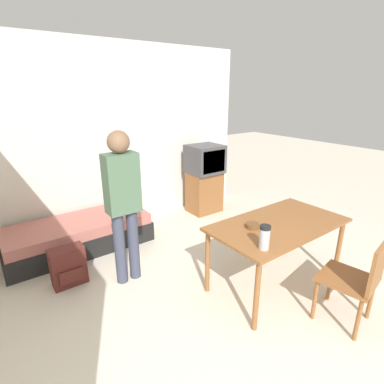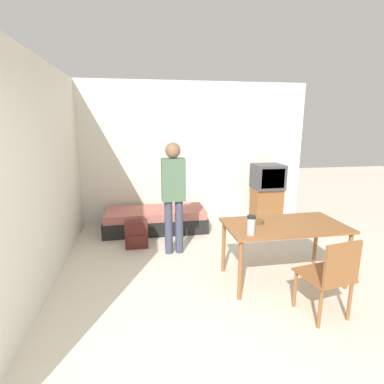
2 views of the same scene
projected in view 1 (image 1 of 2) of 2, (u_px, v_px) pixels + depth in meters
wall_back at (102, 140)px, 4.33m from camera, size 4.88×0.06×2.70m
daybed at (80, 235)px, 4.00m from camera, size 1.85×0.75×0.40m
tv at (205, 177)px, 5.11m from camera, size 0.55×0.49×1.17m
dining_table at (278, 230)px, 3.11m from camera, size 1.45×0.79×0.74m
wooden_chair at (360, 278)px, 2.61m from camera, size 0.52×0.52×0.87m
person_standing at (123, 198)px, 3.10m from camera, size 0.34×0.22×1.67m
thermos_flask at (265, 236)px, 2.55m from camera, size 0.09×0.09×0.22m
mate_bowl at (253, 226)px, 2.97m from camera, size 0.13×0.13×0.05m
backpack at (68, 267)px, 3.26m from camera, size 0.36×0.22×0.44m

